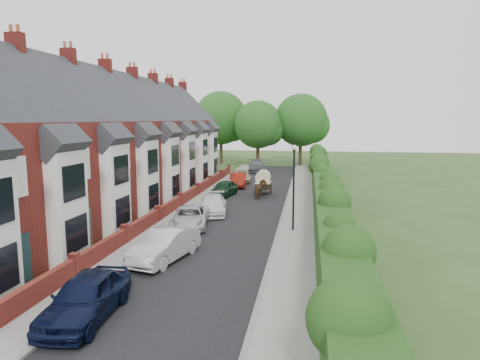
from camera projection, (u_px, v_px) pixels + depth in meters
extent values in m
plane|color=#2D4C1E|center=(223.00, 249.00, 21.99)|extent=(140.00, 140.00, 0.00)
cube|color=black|center=(245.00, 206.00, 32.82)|extent=(6.00, 58.00, 0.02)
cube|color=gray|center=(299.00, 207.00, 32.16)|extent=(2.20, 58.00, 0.12)
cube|color=gray|center=(197.00, 204.00, 33.42)|extent=(1.70, 58.00, 0.12)
cube|color=gray|center=(285.00, 207.00, 32.33)|extent=(0.18, 58.00, 0.13)
cube|color=gray|center=(207.00, 204.00, 33.29)|extent=(0.18, 58.00, 0.13)
cube|color=#163E13|center=(324.00, 192.00, 31.71)|extent=(1.50, 58.00, 2.50)
cube|color=maroon|center=(109.00, 163.00, 33.04)|extent=(8.00, 40.00, 6.50)
cube|color=#26282D|center=(107.00, 121.00, 32.58)|extent=(8.00, 40.20, 8.00)
cube|color=black|center=(1.00, 271.00, 14.87)|extent=(0.06, 1.80, 1.60)
cube|color=#3F2D2D|center=(23.00, 260.00, 17.07)|extent=(0.08, 0.90, 2.10)
cube|color=white|center=(15.00, 178.00, 16.50)|extent=(0.12, 1.20, 1.60)
cube|color=white|center=(68.00, 208.00, 19.64)|extent=(0.70, 2.40, 5.20)
cube|color=black|center=(77.00, 233.00, 19.75)|extent=(0.06, 1.80, 1.60)
cube|color=black|center=(74.00, 182.00, 19.41)|extent=(0.06, 1.80, 1.60)
cube|color=#26282D|center=(61.00, 142.00, 19.24)|extent=(1.70, 2.60, 1.70)
cube|color=#3F2D2D|center=(87.00, 229.00, 21.96)|extent=(0.08, 0.90, 2.10)
cube|color=white|center=(83.00, 164.00, 21.39)|extent=(0.12, 1.20, 1.60)
cube|color=white|center=(116.00, 190.00, 24.53)|extent=(0.70, 2.40, 5.20)
cube|color=black|center=(123.00, 211.00, 24.64)|extent=(0.06, 1.80, 1.60)
cube|color=black|center=(121.00, 169.00, 24.30)|extent=(0.06, 1.80, 1.60)
cube|color=#26282D|center=(112.00, 138.00, 24.13)|extent=(1.70, 2.60, 1.70)
cube|color=#3F2D2D|center=(127.00, 209.00, 26.85)|extent=(0.08, 0.90, 2.10)
cube|color=white|center=(125.00, 156.00, 26.28)|extent=(0.12, 1.20, 1.60)
cube|color=white|center=(148.00, 178.00, 29.42)|extent=(0.70, 2.40, 5.20)
cube|color=black|center=(154.00, 196.00, 29.53)|extent=(0.06, 1.80, 1.60)
cube|color=black|center=(153.00, 161.00, 29.19)|extent=(0.06, 1.80, 1.60)
cube|color=#26282D|center=(145.00, 135.00, 29.02)|extent=(1.70, 2.60, 1.70)
cube|color=#3F2D2D|center=(155.00, 195.00, 31.74)|extent=(0.08, 0.90, 2.10)
cube|color=white|center=(154.00, 150.00, 31.16)|extent=(0.12, 1.20, 1.60)
cube|color=white|center=(171.00, 170.00, 34.30)|extent=(0.70, 2.40, 5.20)
cube|color=black|center=(176.00, 185.00, 34.41)|extent=(0.06, 1.80, 1.60)
cube|color=black|center=(175.00, 155.00, 34.08)|extent=(0.06, 1.80, 1.60)
cube|color=#26282D|center=(169.00, 132.00, 33.90)|extent=(1.70, 2.60, 1.70)
cube|color=#3F2D2D|center=(176.00, 185.00, 36.62)|extent=(0.08, 0.90, 2.10)
cube|color=white|center=(175.00, 146.00, 36.05)|extent=(0.12, 1.20, 1.60)
cube|color=white|center=(189.00, 164.00, 39.19)|extent=(0.70, 2.40, 5.20)
cube|color=black|center=(193.00, 177.00, 39.30)|extent=(0.06, 1.80, 1.60)
cube|color=black|center=(192.00, 151.00, 38.96)|extent=(0.06, 1.80, 1.60)
cube|color=#26282D|center=(186.00, 131.00, 38.79)|extent=(1.70, 2.60, 1.70)
cube|color=#3F2D2D|center=(192.00, 177.00, 41.51)|extent=(0.08, 0.90, 2.10)
cube|color=white|center=(191.00, 143.00, 40.94)|extent=(0.12, 1.20, 1.60)
cube|color=white|center=(202.00, 159.00, 44.08)|extent=(0.70, 2.40, 5.20)
cube|color=black|center=(206.00, 170.00, 44.19)|extent=(0.06, 1.80, 1.60)
cube|color=black|center=(205.00, 147.00, 43.85)|extent=(0.06, 1.80, 1.60)
cube|color=#26282D|center=(200.00, 129.00, 43.68)|extent=(1.70, 2.60, 1.70)
cube|color=#3F2D2D|center=(204.00, 171.00, 46.40)|extent=(0.08, 0.90, 2.10)
cube|color=white|center=(204.00, 140.00, 45.82)|extent=(0.12, 1.20, 1.60)
cube|color=white|center=(213.00, 155.00, 48.96)|extent=(0.70, 2.40, 5.20)
cube|color=black|center=(216.00, 165.00, 49.07)|extent=(0.06, 1.80, 1.60)
cube|color=black|center=(216.00, 144.00, 48.74)|extent=(0.06, 1.80, 1.60)
cube|color=#26282D|center=(211.00, 128.00, 48.56)|extent=(1.70, 2.60, 1.70)
cube|color=#3F2D2D|center=(214.00, 166.00, 51.28)|extent=(0.08, 0.90, 2.10)
cube|color=white|center=(214.00, 138.00, 50.71)|extent=(0.12, 1.20, 1.60)
cube|color=maroon|center=(16.00, 48.00, 22.27)|extent=(0.90, 0.50, 1.60)
cylinder|color=#994B2E|center=(11.00, 29.00, 22.17)|extent=(0.20, 0.20, 0.50)
cylinder|color=#994B2E|center=(18.00, 29.00, 22.11)|extent=(0.20, 0.20, 0.50)
cube|color=maroon|center=(68.00, 61.00, 27.16)|extent=(0.90, 0.50, 1.60)
cylinder|color=#994B2E|center=(65.00, 46.00, 27.06)|extent=(0.20, 0.20, 0.50)
cylinder|color=#994B2E|center=(71.00, 46.00, 26.99)|extent=(0.20, 0.20, 0.50)
cube|color=maroon|center=(105.00, 70.00, 32.05)|extent=(0.90, 0.50, 1.60)
cylinder|color=#994B2E|center=(102.00, 57.00, 31.94)|extent=(0.20, 0.20, 0.50)
cylinder|color=#994B2E|center=(107.00, 57.00, 31.88)|extent=(0.20, 0.20, 0.50)
cube|color=maroon|center=(132.00, 76.00, 36.93)|extent=(0.90, 0.50, 1.60)
cylinder|color=#994B2E|center=(130.00, 65.00, 36.83)|extent=(0.20, 0.20, 0.50)
cylinder|color=#994B2E|center=(134.00, 65.00, 36.77)|extent=(0.20, 0.20, 0.50)
cube|color=maroon|center=(153.00, 81.00, 41.82)|extent=(0.90, 0.50, 1.60)
cylinder|color=#994B2E|center=(151.00, 72.00, 41.72)|extent=(0.20, 0.20, 0.50)
cylinder|color=#994B2E|center=(155.00, 71.00, 41.65)|extent=(0.20, 0.20, 0.50)
cube|color=maroon|center=(169.00, 85.00, 46.71)|extent=(0.90, 0.50, 1.60)
cylinder|color=#994B2E|center=(167.00, 77.00, 46.60)|extent=(0.20, 0.20, 0.50)
cylinder|color=#994B2E|center=(171.00, 77.00, 46.54)|extent=(0.20, 0.20, 0.50)
cube|color=maroon|center=(183.00, 89.00, 51.59)|extent=(0.90, 0.50, 1.60)
cylinder|color=#994B2E|center=(181.00, 81.00, 51.49)|extent=(0.20, 0.20, 0.50)
cylinder|color=#994B2E|center=(184.00, 81.00, 51.43)|extent=(0.20, 0.20, 0.50)
cube|color=maroon|center=(37.00, 292.00, 15.44)|extent=(0.30, 4.70, 0.90)
cube|color=maroon|center=(103.00, 250.00, 20.33)|extent=(0.30, 4.70, 0.90)
cube|color=maroon|center=(143.00, 225.00, 25.21)|extent=(0.30, 4.70, 0.90)
cube|color=maroon|center=(170.00, 208.00, 30.10)|extent=(0.30, 4.70, 0.90)
cube|color=maroon|center=(189.00, 195.00, 34.99)|extent=(0.30, 4.70, 0.90)
cube|color=maroon|center=(204.00, 186.00, 39.87)|extent=(0.30, 4.70, 0.90)
cube|color=maroon|center=(216.00, 179.00, 44.76)|extent=(0.30, 4.70, 0.90)
cube|color=maroon|center=(225.00, 173.00, 49.65)|extent=(0.30, 4.70, 0.90)
cube|color=maroon|center=(74.00, 266.00, 17.87)|extent=(0.35, 0.35, 1.10)
cube|color=maroon|center=(125.00, 234.00, 22.76)|extent=(0.35, 0.35, 1.10)
cube|color=maroon|center=(158.00, 214.00, 27.64)|extent=(0.35, 0.35, 1.10)
cube|color=maroon|center=(180.00, 200.00, 32.53)|extent=(0.35, 0.35, 1.10)
cube|color=maroon|center=(197.00, 189.00, 37.42)|extent=(0.35, 0.35, 1.10)
cube|color=maroon|center=(210.00, 181.00, 42.30)|extent=(0.35, 0.35, 1.10)
cube|color=maroon|center=(221.00, 175.00, 47.19)|extent=(0.35, 0.35, 1.10)
cube|color=maroon|center=(229.00, 170.00, 52.08)|extent=(0.35, 0.35, 1.10)
cylinder|color=black|center=(294.00, 192.00, 25.02)|extent=(0.12, 0.12, 4.80)
cylinder|color=black|center=(294.00, 150.00, 24.68)|extent=(0.20, 0.20, 0.10)
sphere|color=silver|center=(294.00, 148.00, 24.66)|extent=(0.32, 0.32, 0.32)
cylinder|color=#332316|center=(258.00, 149.00, 61.22)|extent=(0.50, 0.50, 4.75)
sphere|color=#28551C|center=(258.00, 125.00, 60.73)|extent=(6.80, 6.80, 6.80)
sphere|color=#28551C|center=(268.00, 129.00, 60.90)|extent=(4.76, 4.76, 4.76)
cylinder|color=#332316|center=(300.00, 147.00, 62.20)|extent=(0.50, 0.50, 5.25)
sphere|color=#28551C|center=(301.00, 120.00, 61.65)|extent=(7.60, 7.60, 7.60)
sphere|color=#28551C|center=(311.00, 125.00, 61.81)|extent=(5.32, 5.32, 5.32)
cylinder|color=#332316|center=(221.00, 145.00, 65.05)|extent=(0.50, 0.50, 5.50)
sphere|color=#28551C|center=(221.00, 118.00, 64.48)|extent=(8.00, 8.00, 8.00)
sphere|color=#28551C|center=(232.00, 123.00, 64.62)|extent=(5.60, 5.60, 5.60)
imported|color=black|center=(86.00, 297.00, 14.21)|extent=(2.02, 4.57, 1.53)
imported|color=silver|center=(165.00, 246.00, 20.12)|extent=(2.52, 4.70, 1.47)
imported|color=silver|center=(190.00, 217.00, 26.35)|extent=(2.85, 4.89, 1.28)
imported|color=white|center=(213.00, 205.00, 30.16)|extent=(2.63, 4.79, 1.32)
imported|color=black|center=(224.00, 188.00, 37.19)|extent=(2.18, 4.12, 1.33)
imported|color=maroon|center=(238.00, 180.00, 42.23)|extent=(1.95, 4.29, 1.36)
imported|color=beige|center=(240.00, 176.00, 45.63)|extent=(2.97, 4.91, 1.27)
imported|color=slate|center=(257.00, 166.00, 54.50)|extent=(2.63, 5.22, 1.45)
imported|color=#52371E|center=(261.00, 189.00, 35.94)|extent=(0.93, 1.90, 1.57)
cube|color=black|center=(263.00, 185.00, 37.88)|extent=(1.19, 1.98, 0.49)
cylinder|color=beige|center=(263.00, 177.00, 37.78)|extent=(1.29, 1.24, 1.29)
cube|color=beige|center=(263.00, 182.00, 37.85)|extent=(1.31, 2.03, 0.04)
cylinder|color=black|center=(257.00, 188.00, 38.62)|extent=(0.08, 0.89, 0.89)
cylinder|color=black|center=(271.00, 189.00, 38.41)|extent=(0.08, 0.89, 0.89)
cylinder|color=black|center=(258.00, 186.00, 36.86)|extent=(0.06, 1.78, 0.06)
cylinder|color=black|center=(266.00, 187.00, 36.76)|extent=(0.06, 1.78, 0.06)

